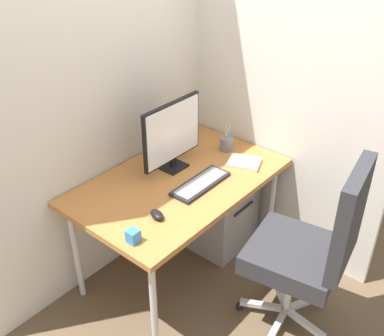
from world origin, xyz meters
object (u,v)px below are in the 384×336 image
office_chair (312,247)px  pen_holder (226,143)px  filing_cabinet (210,206)px  keyboard (201,184)px  mouse (157,215)px  monitor (172,134)px  notebook (244,163)px  desk_clamp_accessory (133,236)px

office_chair → pen_holder: (0.37, 0.85, 0.17)m
filing_cabinet → keyboard: 0.61m
office_chair → mouse: (-0.46, 0.68, 0.15)m
monitor → notebook: 0.50m
office_chair → notebook: size_ratio=5.68×
filing_cabinet → pen_holder: 0.50m
notebook → monitor: bearing=113.0°
keyboard → office_chair: bearing=-83.9°
office_chair → desk_clamp_accessory: size_ratio=16.38×
filing_cabinet → keyboard: bearing=-151.0°
office_chair → monitor: size_ratio=2.37×
filing_cabinet → desk_clamp_accessory: desk_clamp_accessory is taller
monitor → desk_clamp_accessory: 0.76m
monitor → pen_holder: 0.45m
office_chair → keyboard: office_chair is taller
pen_holder → mouse: bearing=-168.9°
monitor → desk_clamp_accessory: size_ratio=6.90×
keyboard → notebook: size_ratio=2.05×
office_chair → mouse: 0.84m
office_chair → pen_holder: 0.94m
filing_cabinet → notebook: (0.01, -0.26, 0.46)m
keyboard → notebook: (0.36, -0.06, 0.00)m
mouse → desk_clamp_accessory: bearing=-153.0°
monitor → pen_holder: (0.39, -0.12, -0.19)m
filing_cabinet → pen_holder: pen_holder is taller
office_chair → desk_clamp_accessory: (-0.68, 0.64, 0.16)m
desk_clamp_accessory → filing_cabinet: bearing=15.2°
monitor → desk_clamp_accessory: bearing=-153.4°
keyboard → notebook: 0.37m
pen_holder → desk_clamp_accessory: (-1.05, -0.21, -0.01)m
office_chair → notebook: office_chair is taller
keyboard → filing_cabinet: bearing=29.0°
filing_cabinet → mouse: size_ratio=5.66×
monitor → mouse: bearing=-147.2°
monitor → desk_clamp_accessory: (-0.65, -0.33, -0.20)m
mouse → notebook: (0.75, -0.04, -0.01)m
keyboard → pen_holder: 0.47m
mouse → desk_clamp_accessory: 0.22m
keyboard → mouse: (-0.39, -0.02, 0.01)m
filing_cabinet → mouse: 0.90m
keyboard → desk_clamp_accessory: (-0.60, -0.06, 0.02)m
filing_cabinet → notebook: bearing=-88.1°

